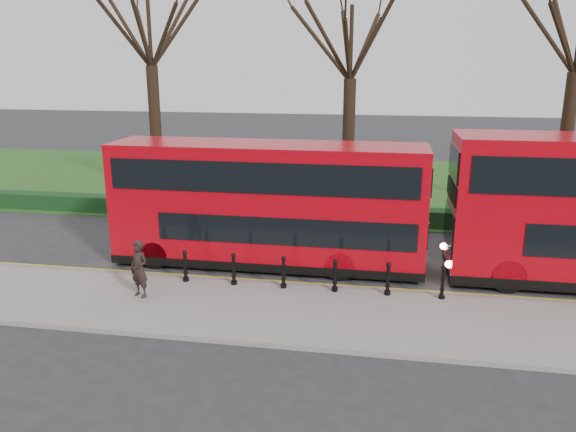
# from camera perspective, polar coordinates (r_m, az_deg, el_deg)

# --- Properties ---
(ground) EXTENTS (120.00, 120.00, 0.00)m
(ground) POSITION_cam_1_polar(r_m,az_deg,el_deg) (19.42, -2.09, -6.00)
(ground) COLOR #28282B
(ground) RESTS_ON ground
(pavement) EXTENTS (60.00, 4.00, 0.15)m
(pavement) POSITION_cam_1_polar(r_m,az_deg,el_deg) (16.71, -4.23, -9.47)
(pavement) COLOR gray
(pavement) RESTS_ON ground
(kerb) EXTENTS (60.00, 0.25, 0.16)m
(kerb) POSITION_cam_1_polar(r_m,az_deg,el_deg) (18.49, -2.74, -6.90)
(kerb) COLOR slate
(kerb) RESTS_ON ground
(grass_verge) EXTENTS (60.00, 18.00, 0.06)m
(grass_verge) POSITION_cam_1_polar(r_m,az_deg,el_deg) (33.65, 3.16, 3.33)
(grass_verge) COLOR #22501A
(grass_verge) RESTS_ON ground
(hedge) EXTENTS (60.00, 0.90, 0.80)m
(hedge) POSITION_cam_1_polar(r_m,az_deg,el_deg) (25.66, 1.01, 0.33)
(hedge) COLOR black
(hedge) RESTS_ON ground
(yellow_line_outer) EXTENTS (60.00, 0.10, 0.01)m
(yellow_line_outer) POSITION_cam_1_polar(r_m,az_deg,el_deg) (18.79, -2.53, -6.75)
(yellow_line_outer) COLOR yellow
(yellow_line_outer) RESTS_ON ground
(yellow_line_inner) EXTENTS (60.00, 0.10, 0.01)m
(yellow_line_inner) POSITION_cam_1_polar(r_m,az_deg,el_deg) (18.97, -2.40, -6.53)
(yellow_line_inner) COLOR yellow
(yellow_line_inner) RESTS_ON ground
(tree_left) EXTENTS (8.01, 8.01, 12.51)m
(tree_left) POSITION_cam_1_polar(r_m,az_deg,el_deg) (30.14, -13.97, 18.86)
(tree_left) COLOR black
(tree_left) RESTS_ON ground
(tree_mid) EXTENTS (7.32, 7.32, 11.44)m
(tree_mid) POSITION_cam_1_polar(r_m,az_deg,el_deg) (27.75, 6.46, 17.89)
(tree_mid) COLOR black
(tree_mid) RESTS_ON ground
(bollard_row) EXTENTS (9.92, 0.15, 1.00)m
(bollard_row) POSITION_cam_1_polar(r_m,az_deg,el_deg) (17.81, -0.45, -5.79)
(bollard_row) COLOR black
(bollard_row) RESTS_ON pavement
(bus_lead) EXTENTS (10.97, 2.52, 4.36)m
(bus_lead) POSITION_cam_1_polar(r_m,az_deg,el_deg) (19.78, -2.10, 1.10)
(bus_lead) COLOR #AF030E
(bus_lead) RESTS_ON ground
(pedestrian) EXTENTS (0.76, 0.65, 1.78)m
(pedestrian) POSITION_cam_1_polar(r_m,az_deg,el_deg) (17.62, -14.88, -5.22)
(pedestrian) COLOR black
(pedestrian) RESTS_ON pavement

